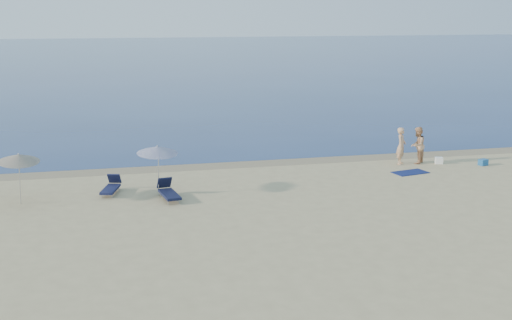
{
  "coord_description": "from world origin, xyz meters",
  "views": [
    {
      "loc": [
        -10.44,
        -12.29,
        7.79
      ],
      "look_at": [
        -3.93,
        16.0,
        1.0
      ],
      "focal_mm": 45.0,
      "sensor_mm": 36.0,
      "label": 1
    }
  ],
  "objects_px": {
    "umbrella_near": "(157,150)",
    "person_left": "(401,146)",
    "blue_cooler": "(483,162)",
    "person_right": "(418,145)"
  },
  "relations": [
    {
      "from": "person_left",
      "to": "person_right",
      "type": "bearing_deg",
      "value": -58.1
    },
    {
      "from": "person_left",
      "to": "umbrella_near",
      "type": "distance_m",
      "value": 13.07
    },
    {
      "from": "person_left",
      "to": "umbrella_near",
      "type": "height_order",
      "value": "umbrella_near"
    },
    {
      "from": "umbrella_near",
      "to": "person_right",
      "type": "bearing_deg",
      "value": -5.69
    },
    {
      "from": "person_right",
      "to": "umbrella_near",
      "type": "distance_m",
      "value": 13.92
    },
    {
      "from": "person_right",
      "to": "blue_cooler",
      "type": "height_order",
      "value": "person_right"
    },
    {
      "from": "blue_cooler",
      "to": "umbrella_near",
      "type": "height_order",
      "value": "umbrella_near"
    },
    {
      "from": "umbrella_near",
      "to": "person_left",
      "type": "bearing_deg",
      "value": -4.63
    },
    {
      "from": "person_left",
      "to": "umbrella_near",
      "type": "relative_size",
      "value": 0.85
    },
    {
      "from": "person_right",
      "to": "blue_cooler",
      "type": "relative_size",
      "value": 4.33
    }
  ]
}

